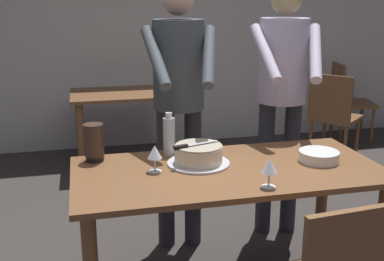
% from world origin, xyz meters
% --- Properties ---
extents(back_wall, '(10.00, 0.12, 2.70)m').
position_xyz_m(back_wall, '(0.00, 3.01, 1.35)').
color(back_wall, beige).
rests_on(back_wall, ground_plane).
extents(main_dining_table, '(1.64, 0.78, 0.75)m').
position_xyz_m(main_dining_table, '(0.00, 0.00, 0.63)').
color(main_dining_table, brown).
rests_on(main_dining_table, ground_plane).
extents(cake_on_platter, '(0.34, 0.34, 0.11)m').
position_xyz_m(cake_on_platter, '(-0.14, 0.10, 0.80)').
color(cake_on_platter, silver).
rests_on(cake_on_platter, main_dining_table).
extents(cake_knife, '(0.26, 0.10, 0.02)m').
position_xyz_m(cake_knife, '(-0.21, 0.08, 0.87)').
color(cake_knife, silver).
rests_on(cake_knife, cake_on_platter).
extents(plate_stack, '(0.22, 0.22, 0.06)m').
position_xyz_m(plate_stack, '(0.52, -0.01, 0.78)').
color(plate_stack, white).
rests_on(plate_stack, main_dining_table).
extents(wine_glass_near, '(0.08, 0.08, 0.14)m').
position_xyz_m(wine_glass_near, '(0.11, -0.29, 0.85)').
color(wine_glass_near, silver).
rests_on(wine_glass_near, main_dining_table).
extents(wine_glass_far, '(0.08, 0.08, 0.14)m').
position_xyz_m(wine_glass_far, '(-0.39, 0.04, 0.85)').
color(wine_glass_far, silver).
rests_on(wine_glass_far, main_dining_table).
extents(water_bottle, '(0.07, 0.07, 0.25)m').
position_xyz_m(water_bottle, '(-0.26, 0.30, 0.86)').
color(water_bottle, silver).
rests_on(water_bottle, main_dining_table).
extents(hurricane_lamp, '(0.11, 0.11, 0.21)m').
position_xyz_m(hurricane_lamp, '(-0.69, 0.29, 0.86)').
color(hurricane_lamp, black).
rests_on(hurricane_lamp, main_dining_table).
extents(person_cutting_cake, '(0.47, 0.56, 1.72)m').
position_xyz_m(person_cutting_cake, '(-0.14, 0.60, 1.08)').
color(person_cutting_cake, '#2D2D38').
rests_on(person_cutting_cake, ground_plane).
extents(person_standing_beside, '(0.46, 0.57, 1.72)m').
position_xyz_m(person_standing_beside, '(0.57, 0.63, 1.08)').
color(person_standing_beside, '#2D2D38').
rests_on(person_standing_beside, ground_plane).
extents(background_table, '(1.00, 0.70, 0.74)m').
position_xyz_m(background_table, '(-0.34, 2.31, 0.58)').
color(background_table, brown).
rests_on(background_table, ground_plane).
extents(background_chair_0, '(0.62, 0.62, 0.90)m').
position_xyz_m(background_chair_0, '(1.76, 1.97, 0.49)').
color(background_chair_0, brown).
rests_on(background_chair_0, ground_plane).
extents(background_chair_1, '(0.53, 0.53, 0.90)m').
position_xyz_m(background_chair_1, '(2.30, 2.61, 0.49)').
color(background_chair_1, brown).
rests_on(background_chair_1, ground_plane).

